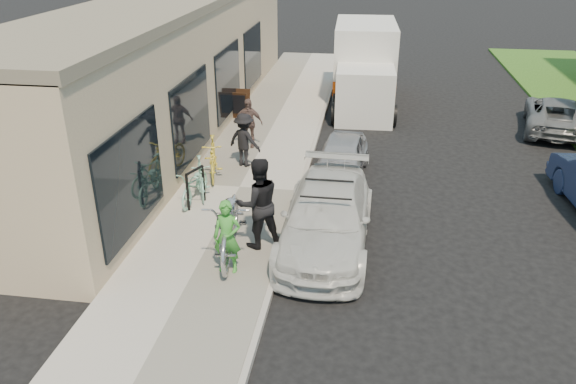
{
  "coord_description": "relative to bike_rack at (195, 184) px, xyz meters",
  "views": [
    {
      "loc": [
        1.14,
        -9.71,
        6.16
      ],
      "look_at": [
        -0.45,
        0.99,
        1.05
      ],
      "focal_mm": 35.0,
      "sensor_mm": 36.0,
      "label": 1
    }
  ],
  "objects": [
    {
      "name": "bystander_b",
      "position": [
        0.39,
        4.09,
        0.18
      ],
      "size": [
        0.88,
        0.38,
        1.48
      ],
      "primitive_type": "imported",
      "rotation": [
        0.0,
        0.0,
        0.03
      ],
      "color": "brown",
      "rests_on": "sidewalk"
    },
    {
      "name": "bystander_a",
      "position": [
        0.61,
        2.59,
        0.18
      ],
      "size": [
        1.1,
        0.87,
        1.49
      ],
      "primitive_type": "imported",
      "rotation": [
        0.0,
        0.0,
        2.76
      ],
      "color": "black",
      "rests_on": "sidewalk"
    },
    {
      "name": "moving_truck",
      "position": [
        3.66,
        9.89,
        0.58
      ],
      "size": [
        2.44,
        6.03,
        2.92
      ],
      "rotation": [
        0.0,
        0.0,
        0.04
      ],
      "color": "silver",
      "rests_on": "ground"
    },
    {
      "name": "cruiser_bike_c",
      "position": [
        -0.05,
        1.72,
        -0.04
      ],
      "size": [
        0.89,
        1.82,
        1.05
      ],
      "primitive_type": "imported",
      "rotation": [
        0.0,
        0.0,
        0.24
      ],
      "color": "gold",
      "rests_on": "sidewalk"
    },
    {
      "name": "man_standing",
      "position": [
        1.83,
        -1.59,
        0.4
      ],
      "size": [
        1.17,
        1.09,
        1.93
      ],
      "primitive_type": "imported",
      "rotation": [
        0.0,
        0.0,
        3.63
      ],
      "color": "black",
      "rests_on": "sidewalk"
    },
    {
      "name": "bike_rack",
      "position": [
        0.0,
        0.0,
        0.0
      ],
      "size": [
        0.28,
        0.63,
        0.93
      ],
      "rotation": [
        0.0,
        0.0,
        -0.37
      ],
      "color": "black",
      "rests_on": "sidewalk"
    },
    {
      "name": "tandem_bike",
      "position": [
        1.33,
        -1.95,
        0.1
      ],
      "size": [
        1.22,
        2.62,
        1.33
      ],
      "primitive_type": "imported",
      "rotation": [
        0.0,
        0.0,
        0.14
      ],
      "color": "#AAAAAC",
      "rests_on": "sidewalk"
    },
    {
      "name": "cruiser_bike_a",
      "position": [
        -0.05,
        0.59,
        -0.1
      ],
      "size": [
        0.94,
        1.6,
        0.93
      ],
      "primitive_type": "imported",
      "rotation": [
        0.0,
        0.0,
        0.35
      ],
      "color": "#90D8BB",
      "rests_on": "sidewalk"
    },
    {
      "name": "cruiser_bike_b",
      "position": [
        -0.09,
        0.24,
        -0.15
      ],
      "size": [
        0.66,
        1.61,
        0.83
      ],
      "primitive_type": "imported",
      "rotation": [
        0.0,
        0.0,
        -0.07
      ],
      "color": "#90D8BB",
      "rests_on": "sidewalk"
    },
    {
      "name": "ground",
      "position": [
        2.77,
        -1.83,
        -0.71
      ],
      "size": [
        120.0,
        120.0,
        0.0
      ],
      "primitive_type": "plane",
      "color": "black",
      "rests_on": "ground"
    },
    {
      "name": "sidewalk",
      "position": [
        0.77,
        1.17,
        -0.64
      ],
      "size": [
        3.0,
        34.0,
        0.15
      ],
      "primitive_type": "cube",
      "color": "#A8A297",
      "rests_on": "ground"
    },
    {
      "name": "storefront",
      "position": [
        -2.47,
        6.16,
        1.41
      ],
      "size": [
        3.6,
        20.0,
        4.22
      ],
      "color": "#CDB98E",
      "rests_on": "ground"
    },
    {
      "name": "curb",
      "position": [
        2.32,
        1.17,
        -0.65
      ],
      "size": [
        0.12,
        34.0,
        0.13
      ],
      "primitive_type": "cube",
      "color": "#9B958D",
      "rests_on": "ground"
    },
    {
      "name": "sedan_white",
      "position": [
        3.19,
        -1.1,
        -0.06
      ],
      "size": [
        1.91,
        4.52,
        1.34
      ],
      "rotation": [
        0.0,
        0.0,
        -0.02
      ],
      "color": "silver",
      "rests_on": "ground"
    },
    {
      "name": "sandwich_board",
      "position": [
        -0.47,
        6.79,
        -0.07
      ],
      "size": [
        0.59,
        0.6,
        0.95
      ],
      "rotation": [
        0.0,
        0.0,
        -0.02
      ],
      "color": "#331C0E",
      "rests_on": "sidewalk"
    },
    {
      "name": "sedan_silver",
      "position": [
        3.27,
        2.54,
        -0.17
      ],
      "size": [
        1.51,
        3.29,
        1.09
      ],
      "primitive_type": "imported",
      "rotation": [
        0.0,
        0.0,
        -0.07
      ],
      "color": "#A4A4A9",
      "rests_on": "ground"
    },
    {
      "name": "far_car_gray",
      "position": [
        10.06,
        7.43,
        -0.15
      ],
      "size": [
        2.68,
        4.34,
        1.12
      ],
      "primitive_type": "imported",
      "rotation": [
        0.0,
        0.0,
        2.93
      ],
      "color": "slate",
      "rests_on": "ground"
    },
    {
      "name": "woman_rider",
      "position": [
        1.43,
        -2.62,
        0.17
      ],
      "size": [
        0.54,
        0.36,
        1.47
      ],
      "primitive_type": "imported",
      "rotation": [
        0.0,
        0.0,
        -0.02
      ],
      "color": "green",
      "rests_on": "sidewalk"
    }
  ]
}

